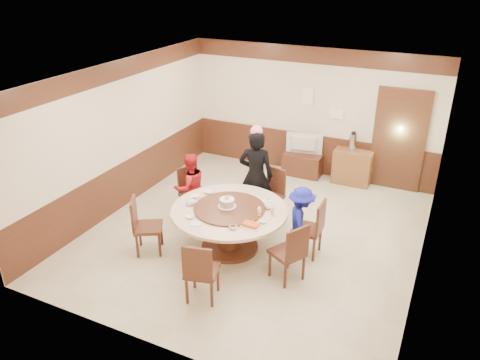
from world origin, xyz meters
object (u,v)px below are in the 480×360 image
at_px(banquet_table, 230,221).
at_px(shrimp_platter, 251,225).
at_px(tv_stand, 303,164).
at_px(thermos, 353,142).
at_px(person_red, 190,187).
at_px(television, 304,144).
at_px(birthday_cake, 227,203).
at_px(side_cabinet, 352,167).
at_px(person_blue, 301,221).
at_px(person_standing, 256,176).

bearing_deg(banquet_table, shrimp_platter, -33.50).
relative_size(tv_stand, thermos, 2.24).
relative_size(banquet_table, tv_stand, 2.24).
distance_m(person_red, television, 3.06).
relative_size(birthday_cake, shrimp_platter, 0.99).
xyz_separation_m(tv_stand, television, (0.00, 0.00, 0.48)).
height_order(banquet_table, television, television).
distance_m(banquet_table, side_cabinet, 3.64).
bearing_deg(person_blue, thermos, -32.61).
distance_m(birthday_cake, side_cabinet, 3.67).
bearing_deg(side_cabinet, birthday_cake, -110.72).
xyz_separation_m(person_standing, person_blue, (1.13, -0.75, -0.27)).
bearing_deg(person_standing, television, -106.31).
bearing_deg(person_red, television, -169.39).
relative_size(person_blue, television, 1.48).
bearing_deg(shrimp_platter, television, 96.27).
bearing_deg(television, thermos, 171.80).
bearing_deg(tv_stand, person_red, -113.86).
height_order(person_standing, tv_stand, person_standing).
bearing_deg(person_standing, banquet_table, 79.81).
xyz_separation_m(banquet_table, person_standing, (-0.04, 1.14, 0.33)).
bearing_deg(shrimp_platter, tv_stand, 96.27).
bearing_deg(thermos, birthday_cake, -110.04).
distance_m(banquet_table, person_blue, 1.16).
bearing_deg(banquet_table, person_blue, 19.69).
distance_m(person_standing, thermos, 2.58).
distance_m(person_standing, television, 2.25).
bearing_deg(birthday_cake, tv_stand, 86.85).
relative_size(tv_stand, side_cabinet, 1.06).
bearing_deg(shrimp_platter, person_standing, 111.18).
relative_size(person_standing, tv_stand, 2.04).
relative_size(person_red, side_cabinet, 1.63).
bearing_deg(shrimp_platter, person_red, 149.96).
bearing_deg(tv_stand, person_standing, -94.36).
height_order(banquet_table, person_standing, person_standing).
distance_m(shrimp_platter, tv_stand, 3.81).
bearing_deg(person_standing, person_blue, 134.41).
height_order(person_red, television, person_red).
distance_m(person_blue, side_cabinet, 3.04).
xyz_separation_m(person_red, shrimp_platter, (1.65, -0.95, 0.13)).
bearing_deg(thermos, side_cabinet, 0.00).
relative_size(person_standing, person_blue, 1.46).
relative_size(shrimp_platter, television, 0.37).
bearing_deg(person_red, person_blue, 119.28).
bearing_deg(person_red, birthday_cake, 95.76).
height_order(television, thermos, thermos).
xyz_separation_m(person_blue, thermos, (0.10, 3.02, 0.35)).
height_order(shrimp_platter, tv_stand, shrimp_platter).
relative_size(person_blue, birthday_cake, 3.97).
relative_size(person_standing, side_cabinet, 2.16).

